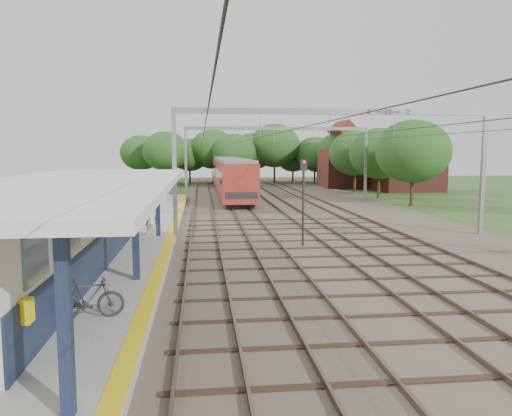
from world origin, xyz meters
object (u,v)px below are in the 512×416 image
bicycle (88,298)px  signal_post (303,193)px  train (228,174)px  person (151,220)px

bicycle → signal_post: (7.98, 10.76, 1.84)m
train → bicycle: bearing=-97.9°
train → signal_post: bearing=-86.8°
bicycle → train: bearing=-19.1°
signal_post → train: bearing=87.7°
person → signal_post: (7.64, -2.29, 1.55)m
train → signal_post: size_ratio=8.50×
person → bicycle: bearing=98.8°
person → signal_post: 8.12m
person → train: (5.79, 31.14, 0.98)m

